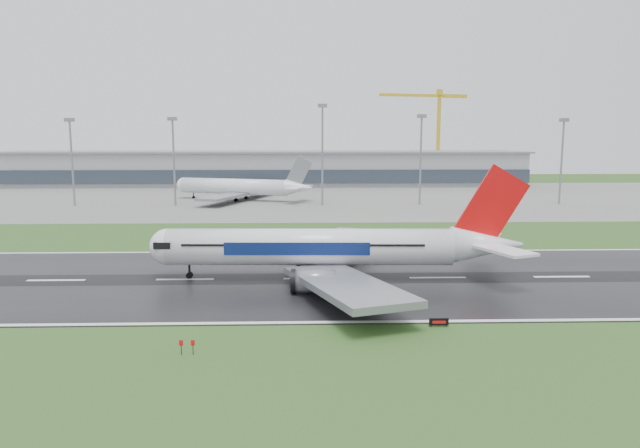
{
  "coord_description": "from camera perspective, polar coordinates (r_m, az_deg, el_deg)",
  "views": [
    {
      "loc": [
        18.72,
        -88.49,
        22.16
      ],
      "look_at": [
        21.61,
        12.0,
        7.0
      ],
      "focal_mm": 32.27,
      "sensor_mm": 36.0,
      "label": 1
    }
  ],
  "objects": [
    {
      "name": "ground",
      "position": [
        93.12,
        -13.25,
        -5.42
      ],
      "size": [
        520.0,
        520.0,
        0.0
      ],
      "primitive_type": "plane",
      "color": "#274B1B",
      "rests_on": "ground"
    },
    {
      "name": "runway",
      "position": [
        93.11,
        -13.25,
        -5.39
      ],
      "size": [
        400.0,
        45.0,
        0.1
      ],
      "primitive_type": "cube",
      "color": "black",
      "rests_on": "ground"
    },
    {
      "name": "apron",
      "position": [
        215.45,
        -6.63,
        2.63
      ],
      "size": [
        400.0,
        130.0,
        0.08
      ],
      "primitive_type": "cube",
      "color": "slate",
      "rests_on": "ground"
    },
    {
      "name": "terminal",
      "position": [
        274.52,
        -5.58,
        5.47
      ],
      "size": [
        240.0,
        36.0,
        15.0
      ],
      "primitive_type": "cube",
      "color": "gray",
      "rests_on": "ground"
    },
    {
      "name": "main_airliner",
      "position": [
        89.54,
        1.61,
        -0.07
      ],
      "size": [
        60.14,
        57.46,
        17.23
      ],
      "primitive_type": null,
      "rotation": [
        0.0,
        0.0,
        -0.03
      ],
      "color": "white",
      "rests_on": "runway"
    },
    {
      "name": "parked_airliner",
      "position": [
        205.53,
        -7.99,
        4.51
      ],
      "size": [
        67.16,
        65.0,
        15.6
      ],
      "primitive_type": null,
      "rotation": [
        0.0,
        0.0,
        -0.36
      ],
      "color": "white",
      "rests_on": "apron"
    },
    {
      "name": "tower_crane",
      "position": [
        296.28,
        11.65,
        8.52
      ],
      "size": [
        45.65,
        12.75,
        45.54
      ],
      "primitive_type": null,
      "rotation": [
        0.0,
        0.0,
        0.22
      ],
      "color": "gold",
      "rests_on": "ground"
    },
    {
      "name": "runway_sign",
      "position": [
        70.29,
        11.7,
        -9.54
      ],
      "size": [
        2.31,
        0.46,
        1.04
      ],
      "primitive_type": null,
      "rotation": [
        0.0,
        0.0,
        -0.09
      ],
      "color": "black",
      "rests_on": "ground"
    },
    {
      "name": "floodmast_1",
      "position": [
        202.94,
        -23.36,
        5.45
      ],
      "size": [
        0.64,
        0.64,
        27.14
      ],
      "primitive_type": "cylinder",
      "color": "gray",
      "rests_on": "ground"
    },
    {
      "name": "floodmast_2",
      "position": [
        193.3,
        -14.28,
        5.82
      ],
      "size": [
        0.64,
        0.64,
        27.5
      ],
      "primitive_type": "cylinder",
      "color": "gray",
      "rests_on": "ground"
    },
    {
      "name": "floodmast_3",
      "position": [
        188.7,
        0.24,
        6.66
      ],
      "size": [
        0.64,
        0.64,
        31.74
      ],
      "primitive_type": "cylinder",
      "color": "gray",
      "rests_on": "ground"
    },
    {
      "name": "floodmast_4",
      "position": [
        192.54,
        9.94,
        6.08
      ],
      "size": [
        0.64,
        0.64,
        28.44
      ],
      "primitive_type": "cylinder",
      "color": "gray",
      "rests_on": "ground"
    },
    {
      "name": "floodmast_5",
      "position": [
        207.11,
        22.82,
        5.55
      ],
      "size": [
        0.64,
        0.64,
        27.24
      ],
      "primitive_type": "cylinder",
      "color": "gray",
      "rests_on": "ground"
    }
  ]
}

